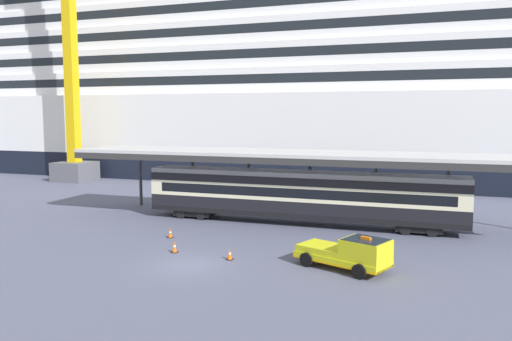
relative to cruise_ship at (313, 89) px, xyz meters
The scene contains 9 objects.
ground_plane 48.16m from the cruise_ship, 85.71° to the right, with size 400.00×400.00×0.00m, color #51556C.
cruise_ship is the anchor object (origin of this frame).
platform_canopy 34.69m from the cruise_ship, 78.50° to the right, with size 37.71×6.23×5.57m.
train_carriage 35.82m from the cruise_ship, 78.65° to the right, with size 24.58×2.81×4.11m.
service_truck 47.41m from the cruise_ship, 74.56° to the right, with size 5.58×3.81×2.02m.
traffic_cone_near 45.90m from the cruise_ship, 88.08° to the right, with size 0.36×0.36×0.70m.
traffic_cone_mid 42.72m from the cruise_ship, 90.83° to the right, with size 0.36×0.36×0.68m.
traffic_cone_far 46.51m from the cruise_ship, 83.25° to the right, with size 0.36×0.36×0.65m.
dockside_crane 32.30m from the cruise_ship, 145.67° to the right, with size 15.41×4.40×56.91m.
Camera 1 is at (12.79, -25.24, 8.50)m, focal length 35.79 mm.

